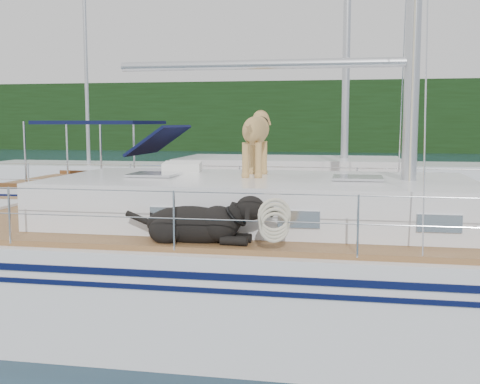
# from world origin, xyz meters

# --- Properties ---
(ground) EXTENTS (120.00, 120.00, 0.00)m
(ground) POSITION_xyz_m (0.00, 0.00, 0.00)
(ground) COLOR black
(ground) RESTS_ON ground
(tree_line) EXTENTS (90.00, 3.00, 6.00)m
(tree_line) POSITION_xyz_m (0.00, 45.00, 3.00)
(tree_line) COLOR black
(tree_line) RESTS_ON ground
(shore_bank) EXTENTS (92.00, 1.00, 1.20)m
(shore_bank) POSITION_xyz_m (0.00, 46.20, 0.60)
(shore_bank) COLOR #595147
(shore_bank) RESTS_ON ground
(main_sailboat) EXTENTS (12.00, 3.82, 14.01)m
(main_sailboat) POSITION_xyz_m (0.10, -0.00, 0.68)
(main_sailboat) COLOR white
(main_sailboat) RESTS_ON ground
(neighbor_sailboat) EXTENTS (11.00, 3.50, 13.30)m
(neighbor_sailboat) POSITION_xyz_m (-0.54, 5.83, 0.63)
(neighbor_sailboat) COLOR white
(neighbor_sailboat) RESTS_ON ground
(bg_boat_west) EXTENTS (8.00, 3.00, 11.65)m
(bg_boat_west) POSITION_xyz_m (-8.00, 14.00, 0.45)
(bg_boat_west) COLOR white
(bg_boat_west) RESTS_ON ground
(bg_boat_center) EXTENTS (7.20, 3.00, 11.65)m
(bg_boat_center) POSITION_xyz_m (4.00, 16.00, 0.45)
(bg_boat_center) COLOR white
(bg_boat_center) RESTS_ON ground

